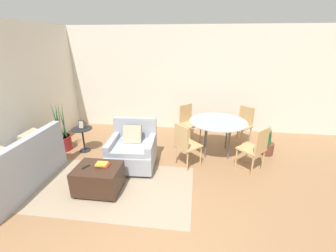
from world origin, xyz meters
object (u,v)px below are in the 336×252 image
dining_chair_near_right (256,147)px  side_table (83,135)px  dining_table (218,124)px  armchair (133,150)px  dining_chair_near_left (185,143)px  picture_frame (81,125)px  dining_chair_far_left (188,120)px  dining_chair_far_right (243,122)px  book_stack (102,165)px  potted_plant_small (267,146)px  potted_plant (62,139)px  couch (14,173)px  ottoman (99,178)px  tv_remote_primary (86,167)px

dining_chair_near_right → side_table: bearing=174.3°
dining_table → armchair: bearing=-155.7°
dining_chair_near_left → picture_frame: bearing=171.0°
dining_chair_far_left → dining_chair_far_right: (1.33, 0.00, 0.00)m
dining_chair_near_right → dining_table: bearing=135.0°
dining_table → picture_frame: bearing=-174.3°
book_stack → armchair: bearing=71.8°
side_table → dining_chair_near_right: dining_chair_near_right is taller
side_table → dining_table: (2.98, 0.30, 0.30)m
picture_frame → book_stack: bearing=-52.1°
dining_chair_near_right → potted_plant_small: dining_chair_near_right is taller
potted_plant → side_table: 0.54m
book_stack → potted_plant: size_ratio=0.19×
couch → ottoman: 1.43m
dining_chair_near_right → potted_plant_small: bearing=58.6°
couch → dining_chair_near_left: bearing=21.7°
ottoman → potted_plant_small: bearing=28.8°
dining_chair_near_left → potted_plant: bearing=172.6°
potted_plant → dining_chair_far_left: size_ratio=1.31×
tv_remote_primary → dining_chair_near_right: bearing=19.1°
picture_frame → potted_plant: bearing=179.6°
picture_frame → dining_chair_near_left: (2.32, -0.37, -0.13)m
armchair → dining_chair_far_left: (1.03, 1.43, 0.17)m
dining_chair_near_left → dining_chair_far_left: bearing=90.0°
dining_chair_far_right → potted_plant_small: 0.81m
dining_table → dining_chair_near_right: dining_chair_near_right is taller
book_stack → potted_plant_small: (3.09, 1.68, -0.29)m
potted_plant_small → dining_table: bearing=-175.8°
tv_remote_primary → dining_chair_near_right: 3.05m
picture_frame → potted_plant_small: picture_frame is taller
potted_plant → dining_chair_far_right: (4.17, 0.96, 0.25)m
dining_chair_far_right → dining_table: bearing=-135.0°
potted_plant → potted_plant_small: (4.63, 0.38, -0.07)m
tv_remote_primary → potted_plant: potted_plant is taller
tv_remote_primary → dining_chair_far_right: dining_chair_far_right is taller
potted_plant → dining_chair_far_right: 4.29m
dining_table → couch: bearing=-152.9°
dining_table → potted_plant_small: bearing=4.2°
dining_chair_near_left → dining_chair_far_right: size_ratio=1.00×
potted_plant → dining_chair_near_right: bearing=-5.1°
armchair → potted_plant: (-1.81, 0.47, -0.08)m
ottoman → side_table: bearing=124.9°
picture_frame → tv_remote_primary: bearing=-60.9°
book_stack → dining_chair_near_right: dining_chair_near_right is taller
ottoman → dining_chair_near_right: dining_chair_near_right is taller
armchair → tv_remote_primary: (-0.52, -0.90, 0.11)m
couch → picture_frame: size_ratio=10.36×
dining_chair_near_left → dining_chair_far_right: bearing=45.0°
potted_plant → dining_chair_near_left: (2.84, -0.37, 0.25)m
couch → dining_chair_near_left: couch is taller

